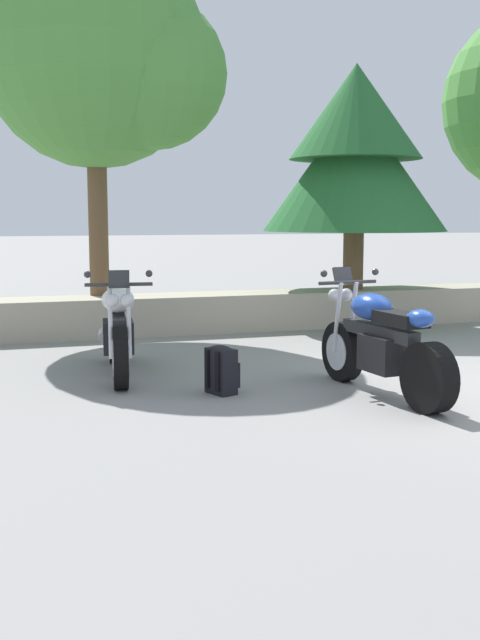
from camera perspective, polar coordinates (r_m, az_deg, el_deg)
The scene contains 6 objects.
stone_wall at distance 12.24m, azimuth 7.35°, elevation 0.94°, with size 36.00×0.80×0.55m, color #A89E89.
motorcycle_white_near_left at distance 8.38m, azimuth -8.94°, elevation -0.75°, with size 0.67×2.06×1.18m.
motorcycle_blue_centre at distance 7.49m, azimuth 10.30°, elevation -1.79°, with size 0.68×2.07×1.18m.
rider_backpack at distance 7.46m, azimuth -1.36°, elevation -3.59°, with size 0.32×0.34×0.47m.
leafy_tree_far_left at distance 11.54m, azimuth -9.78°, elevation 18.43°, with size 3.35×3.19×5.00m.
pine_tree_mid_left at distance 12.32m, azimuth 8.46°, elevation 12.12°, with size 2.83×2.83×3.44m.
Camera 1 is at (-5.12, -6.23, 1.70)m, focal length 43.61 mm.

